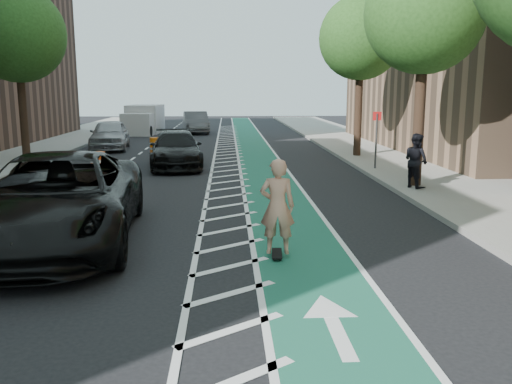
{
  "coord_description": "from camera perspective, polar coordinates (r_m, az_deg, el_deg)",
  "views": [
    {
      "loc": [
        1.47,
        -10.0,
        3.38
      ],
      "look_at": [
        2.11,
        1.97,
        1.1
      ],
      "focal_mm": 38.0,
      "sensor_mm": 36.0,
      "label": 1
    }
  ],
  "objects": [
    {
      "name": "skateboard",
      "position": [
        11.13,
        2.22,
        -6.5
      ],
      "size": [
        0.26,
        0.73,
        0.1
      ],
      "rotation": [
        0.0,
        0.0,
        -0.08
      ],
      "color": "black",
      "rests_on": "ground"
    },
    {
      "name": "buffer_strip",
      "position": [
        20.28,
        -2.91,
        1.18
      ],
      "size": [
        1.4,
        90.0,
        0.01
      ],
      "primitive_type": "cube",
      "color": "silver",
      "rests_on": "ground"
    },
    {
      "name": "car_grey",
      "position": [
        42.86,
        -6.36,
        7.3
      ],
      "size": [
        2.42,
        5.26,
        1.67
      ],
      "primitive_type": "imported",
      "rotation": [
        0.0,
        0.0,
        0.13
      ],
      "color": "#525357",
      "rests_on": "ground"
    },
    {
      "name": "pedestrian",
      "position": [
        18.7,
        16.48,
        3.18
      ],
      "size": [
        0.98,
        1.08,
        1.81
      ],
      "primitive_type": "imported",
      "rotation": [
        0.0,
        0.0,
        1.98
      ],
      "color": "black",
      "rests_on": "sidewalk_right"
    },
    {
      "name": "sidewalk_right",
      "position": [
        21.8,
        18.62,
        1.48
      ],
      "size": [
        5.0,
        90.0,
        0.15
      ],
      "primitive_type": "cube",
      "color": "gray",
      "rests_on": "ground"
    },
    {
      "name": "skateboarder",
      "position": [
        10.87,
        2.26,
        -1.52
      ],
      "size": [
        0.74,
        0.52,
        1.94
      ],
      "primitive_type": "imported",
      "rotation": [
        0.0,
        0.0,
        3.06
      ],
      "color": "tan",
      "rests_on": "skateboard"
    },
    {
      "name": "box_truck",
      "position": [
        43.01,
        -11.77,
        7.38
      ],
      "size": [
        2.71,
        5.38,
        2.17
      ],
      "rotation": [
        0.0,
        0.0,
        -0.08
      ],
      "color": "silver",
      "rests_on": "ground"
    },
    {
      "name": "tree_l_d",
      "position": [
        27.74,
        -23.6,
        14.85
      ],
      "size": [
        4.2,
        4.2,
        7.9
      ],
      "color": "#382619",
      "rests_on": "ground"
    },
    {
      "name": "curb_right",
      "position": [
        21.02,
        12.4,
        1.49
      ],
      "size": [
        0.12,
        90.0,
        0.16
      ],
      "primitive_type": "cube",
      "color": "gray",
      "rests_on": "ground"
    },
    {
      "name": "tree_r_d",
      "position": [
        26.89,
        11.24,
        15.68
      ],
      "size": [
        4.2,
        4.2,
        7.9
      ],
      "color": "#382619",
      "rests_on": "ground"
    },
    {
      "name": "tree_r_c",
      "position": [
        19.26,
        17.31,
        17.44
      ],
      "size": [
        4.2,
        4.2,
        7.9
      ],
      "color": "#382619",
      "rests_on": "ground"
    },
    {
      "name": "barrel_a",
      "position": [
        17.57,
        -16.58,
        0.69
      ],
      "size": [
        0.69,
        0.69,
        0.94
      ],
      "color": "#EE4F0C",
      "rests_on": "ground"
    },
    {
      "name": "bike_lane",
      "position": [
        20.34,
        1.32,
        1.22
      ],
      "size": [
        2.0,
        90.0,
        0.01
      ],
      "primitive_type": "cube",
      "color": "#195A4F",
      "rests_on": "ground"
    },
    {
      "name": "suv_far",
      "position": [
        24.07,
        -8.4,
        4.46
      ],
      "size": [
        2.71,
        5.57,
        1.56
      ],
      "primitive_type": "imported",
      "rotation": [
        0.0,
        0.0,
        0.1
      ],
      "color": "black",
      "rests_on": "ground"
    },
    {
      "name": "suv_near",
      "position": [
        12.66,
        -20.23,
        -0.76
      ],
      "size": [
        3.91,
        7.42,
        1.99
      ],
      "primitive_type": "imported",
      "rotation": [
        0.0,
        0.0,
        0.09
      ],
      "color": "black",
      "rests_on": "ground"
    },
    {
      "name": "ground",
      "position": [
        10.66,
        -10.92,
        -7.92
      ],
      "size": [
        120.0,
        120.0,
        0.0
      ],
      "primitive_type": "plane",
      "color": "black",
      "rests_on": "ground"
    },
    {
      "name": "barrel_b",
      "position": [
        22.12,
        -16.28,
        2.75
      ],
      "size": [
        0.71,
        0.71,
        0.97
      ],
      "color": "#FF500D",
      "rests_on": "ground"
    },
    {
      "name": "sign_post",
      "position": [
        22.93,
        12.54,
        5.44
      ],
      "size": [
        0.35,
        0.08,
        2.47
      ],
      "color": "#4C4C4C",
      "rests_on": "ground"
    },
    {
      "name": "car_silver",
      "position": [
        32.02,
        -15.14,
        5.86
      ],
      "size": [
        2.52,
        5.14,
        1.69
      ],
      "primitive_type": "imported",
      "rotation": [
        0.0,
        0.0,
        0.11
      ],
      "color": "#9E9EA3",
      "rests_on": "ground"
    },
    {
      "name": "barrel_c",
      "position": [
        29.37,
        -10.63,
        4.77
      ],
      "size": [
        0.63,
        0.63,
        0.86
      ],
      "color": "orange",
      "rests_on": "ground"
    }
  ]
}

